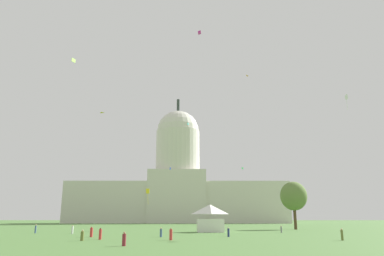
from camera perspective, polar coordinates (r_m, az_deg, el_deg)
capitol_building at (r=207.88m, az=-2.32°, el=-9.20°), size 121.95×27.73×72.47m
event_tent at (r=82.64m, az=2.90°, el=-14.09°), size 6.18×5.44×5.99m
tree_east_mid at (r=104.00m, az=15.82°, el=-10.37°), size 8.35×7.22×12.79m
person_denim_front_center at (r=83.67m, az=-23.58°, el=-14.48°), size 0.46×0.46×1.77m
person_maroon_edge_east at (r=43.78m, az=-10.73°, el=-17.00°), size 0.51×0.51×1.58m
person_olive_back_left at (r=54.81m, az=-17.02°, el=-16.04°), size 0.66×0.66×1.50m
person_red_lawn_far_left at (r=54.02m, az=-3.37°, el=-16.51°), size 0.45×0.45×1.73m
person_denim_lawn_far_right at (r=62.56m, az=-4.94°, el=-16.21°), size 0.53×0.53×1.55m
person_red_near_tree_east at (r=64.11m, az=-15.68°, el=-15.64°), size 0.55×0.55×1.72m
person_navy_mid_left at (r=63.33m, az=5.80°, el=-16.16°), size 0.50×0.50×1.55m
person_white_back_center at (r=78.13m, az=-18.46°, el=-15.07°), size 0.49×0.49×1.69m
person_red_edge_west at (r=56.91m, az=-14.35°, el=-16.00°), size 0.52×0.52×1.70m
person_grey_deep_crowd at (r=81.31m, az=13.98°, el=-15.35°), size 0.44×0.44×1.49m
person_olive_back_right at (r=57.44m, az=22.70°, el=-15.36°), size 0.44×0.44×1.65m
kite_yellow_low at (r=95.10m, az=-7.04°, el=-10.08°), size 0.95×0.47×3.99m
kite_turquoise_high at (r=165.62m, az=-0.63°, el=0.67°), size 0.66×0.94×1.07m
kite_green_mid at (r=179.71m, az=8.02°, el=-6.34°), size 0.98×0.86×1.11m
kite_blue_mid at (r=163.07m, az=-3.48°, el=-6.44°), size 0.57×0.77×1.07m
kite_orange_high at (r=130.80m, az=8.98°, el=8.01°), size 1.31×1.65×0.33m
kite_gold_high at (r=127.12m, az=-14.20°, el=2.31°), size 1.45×1.05×0.28m
kite_magenta_high at (r=108.21m, az=1.19°, el=14.90°), size 0.96×0.89×1.05m
kite_lime_high at (r=84.49m, az=-18.28°, el=10.15°), size 0.56×0.99×0.81m
kite_white_mid at (r=81.62m, az=23.31°, el=4.36°), size 0.20×1.03×3.18m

